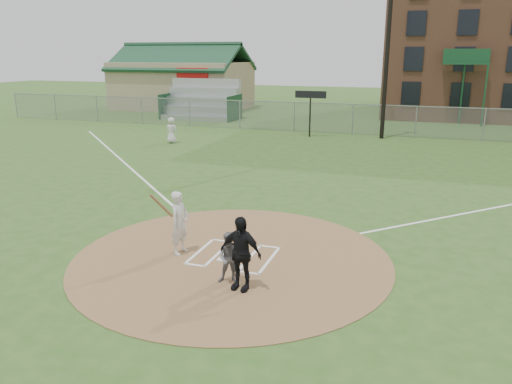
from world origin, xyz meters
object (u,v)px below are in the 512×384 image
(catcher, at_px, (230,258))
(ondeck_player, at_px, (172,130))
(home_plate, at_px, (228,258))
(umpire, at_px, (240,253))
(batter_at_plate, at_px, (180,223))

(catcher, height_order, ondeck_player, ondeck_player)
(home_plate, xyz_separation_m, ondeck_player, (-9.78, 15.31, 0.73))
(umpire, distance_m, ondeck_player, 19.92)
(ondeck_player, bearing_deg, batter_at_plate, 121.18)
(ondeck_player, distance_m, batter_at_plate, 17.49)
(home_plate, bearing_deg, catcher, -65.93)
(umpire, height_order, batter_at_plate, batter_at_plate)
(umpire, xyz_separation_m, ondeck_player, (-10.69, 16.81, -0.13))
(catcher, bearing_deg, home_plate, 101.09)
(home_plate, height_order, umpire, umpire)
(umpire, bearing_deg, catcher, 154.97)
(umpire, height_order, ondeck_player, umpire)
(catcher, bearing_deg, batter_at_plate, 134.30)
(catcher, relative_size, ondeck_player, 0.81)
(batter_at_plate, bearing_deg, catcher, -32.71)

